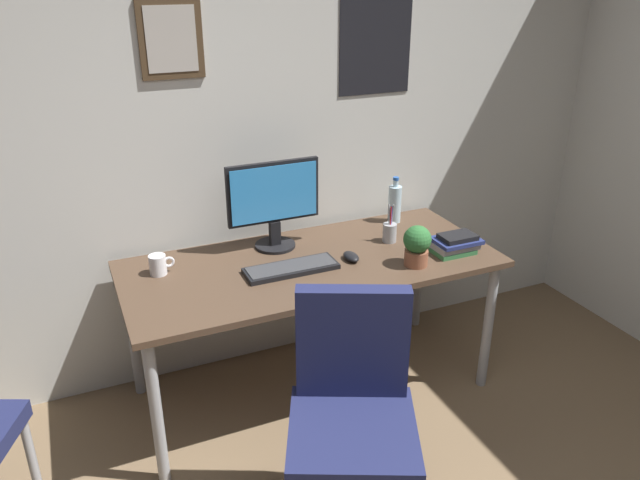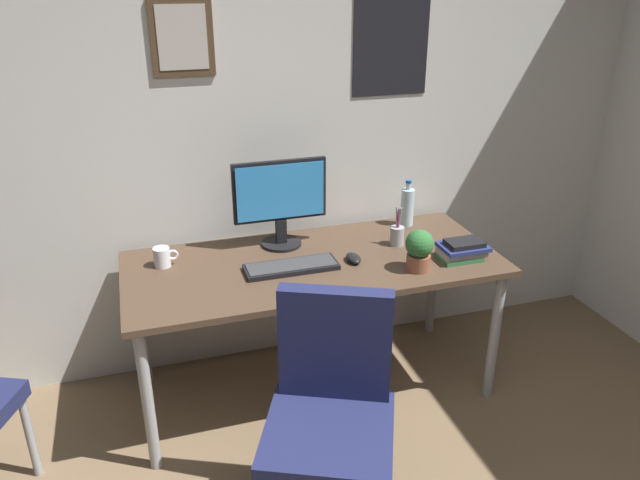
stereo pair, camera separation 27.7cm
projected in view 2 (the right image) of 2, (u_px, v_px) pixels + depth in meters
wall_back at (250, 122)px, 3.05m from camera, size 4.40×0.10×2.60m
desk at (314, 274)px, 2.95m from camera, size 1.76×0.77×0.73m
office_chair at (331, 407)px, 2.26m from camera, size 0.61×0.61×0.95m
monitor at (280, 200)px, 3.00m from camera, size 0.46×0.20×0.43m
keyboard at (291, 267)px, 2.84m from camera, size 0.43×0.15×0.03m
computer_mouse at (353, 258)px, 2.91m from camera, size 0.06×0.11×0.04m
water_bottle at (407, 206)px, 3.29m from camera, size 0.07×0.07×0.25m
coffee_mug_near at (163, 257)px, 2.85m from camera, size 0.11×0.08×0.09m
potted_plant at (419, 249)px, 2.80m from camera, size 0.13×0.13×0.20m
pen_cup at (397, 235)px, 3.07m from camera, size 0.07×0.07×0.20m
book_stack_left at (462, 250)px, 2.93m from camera, size 0.23×0.16×0.09m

